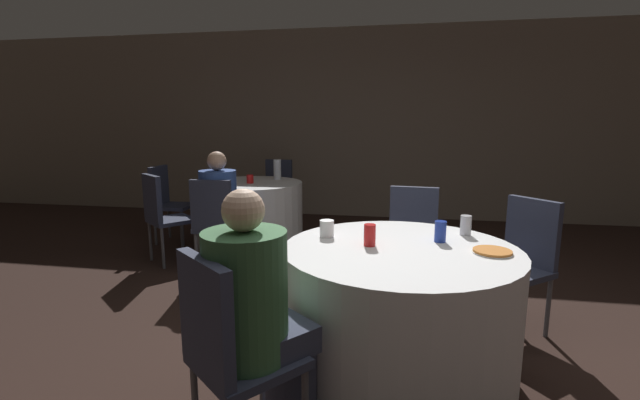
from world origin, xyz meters
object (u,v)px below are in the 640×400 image
at_px(table_near, 398,311).
at_px(chair_near_northeast, 522,253).
at_px(bottle_far, 277,169).
at_px(person_green_jacket, 261,321).
at_px(table_far, 250,214).
at_px(chair_far_southwest, 162,211).
at_px(person_blue_shirt, 221,210).
at_px(pizza_plate_near, 492,252).
at_px(soda_can_silver, 466,225).
at_px(chair_near_north, 412,234).
at_px(chair_far_west, 166,197).
at_px(chair_far_south, 215,218).
at_px(soda_can_blue, 440,232).
at_px(chair_far_north, 277,187).
at_px(soda_can_red, 370,235).
at_px(chair_near_southwest, 227,343).

height_order(table_near, chair_near_northeast, chair_near_northeast).
bearing_deg(bottle_far, person_green_jacket, -75.43).
relative_size(table_far, chair_far_southwest, 1.34).
bearing_deg(person_blue_shirt, pizza_plate_near, -36.80).
relative_size(person_blue_shirt, soda_can_silver, 9.52).
bearing_deg(chair_near_north, person_green_jacket, 74.28).
distance_m(chair_far_west, soda_can_silver, 3.72).
bearing_deg(pizza_plate_near, person_blue_shirt, 144.83).
bearing_deg(table_near, soda_can_silver, 40.82).
bearing_deg(chair_near_northeast, person_blue_shirt, 32.49).
height_order(chair_far_south, chair_far_west, same).
relative_size(chair_near_north, pizza_plate_near, 4.45).
xyz_separation_m(table_far, bottle_far, (0.25, 0.33, 0.49)).
distance_m(table_far, chair_near_northeast, 3.05).
bearing_deg(chair_near_northeast, soda_can_blue, 91.57).
distance_m(chair_near_north, soda_can_blue, 0.95).
bearing_deg(bottle_far, chair_near_north, -46.22).
height_order(table_far, pizza_plate_near, pizza_plate_near).
bearing_deg(soda_can_blue, table_far, 131.17).
relative_size(chair_near_north, chair_far_north, 1.00).
relative_size(chair_far_north, soda_can_blue, 7.52).
xyz_separation_m(chair_near_north, chair_far_southwest, (-2.46, 0.51, 0.00)).
bearing_deg(soda_can_silver, table_far, 135.99).
bearing_deg(pizza_plate_near, table_far, 132.42).
height_order(table_far, chair_far_west, chair_far_west).
relative_size(person_blue_shirt, soda_can_blue, 9.52).
xyz_separation_m(chair_far_south, chair_far_southwest, (-0.68, 0.23, 0.00)).
height_order(chair_near_north, soda_can_blue, chair_near_north).
distance_m(table_near, person_blue_shirt, 2.27).
bearing_deg(person_green_jacket, soda_can_red, 99.45).
bearing_deg(pizza_plate_near, chair_near_north, 108.86).
relative_size(chair_far_south, soda_can_silver, 7.52).
bearing_deg(soda_can_blue, chair_far_north, 120.26).
height_order(table_near, chair_far_south, chair_far_south).
relative_size(person_green_jacket, soda_can_silver, 9.56).
bearing_deg(bottle_far, soda_can_silver, -51.82).
relative_size(chair_far_west, pizza_plate_near, 4.45).
height_order(chair_far_south, soda_can_blue, chair_far_south).
bearing_deg(chair_far_south, soda_can_silver, -27.39).
xyz_separation_m(chair_near_southwest, soda_can_silver, (1.08, 1.15, 0.26)).
height_order(table_near, bottle_far, bottle_far).
height_order(chair_far_south, person_blue_shirt, person_blue_shirt).
relative_size(soda_can_red, bottle_far, 0.50).
distance_m(chair_far_southwest, soda_can_red, 2.70).
height_order(chair_near_northeast, pizza_plate_near, chair_near_northeast).
xyz_separation_m(chair_near_north, chair_far_west, (-2.85, 1.27, 0.00)).
bearing_deg(chair_far_southwest, person_green_jacket, -12.97).
relative_size(table_near, chair_near_northeast, 1.42).
distance_m(chair_far_west, person_green_jacket, 3.72).
distance_m(chair_near_north, pizza_plate_near, 1.16).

